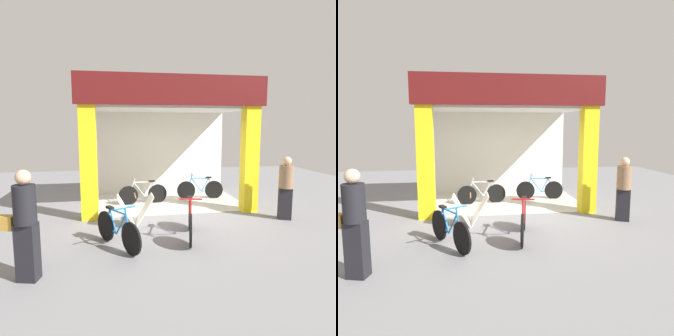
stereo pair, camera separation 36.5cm
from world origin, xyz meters
The scene contains 9 objects.
ground_plane centered at (0.00, 0.00, 0.00)m, with size 17.24×17.24×0.00m, color gray.
shop_facade centered at (0.00, 1.40, 1.90)m, with size 4.82×3.14×3.58m.
bicycle_inside_0 centered at (-0.66, 1.24, 0.32)m, with size 1.46×0.40×0.81m.
bicycle_inside_1 centered at (1.20, 1.57, 0.33)m, with size 1.48×0.41×0.82m.
bicycle_parked_0 centered at (0.05, -1.68, 0.37)m, with size 0.50×1.64×0.92m.
bicycle_parked_1 centered at (-1.46, -1.96, 0.34)m, with size 0.81×1.37×0.86m.
sandwich_board_sign centered at (-1.03, -0.70, 0.37)m, with size 0.85×0.55×0.74m.
pedestrian_0 centered at (-2.83, -3.01, 0.88)m, with size 0.64×0.40×1.70m.
pedestrian_1 centered at (2.71, -0.84, 0.81)m, with size 0.44×0.44×1.58m.
Camera 1 is at (-1.49, -7.75, 2.34)m, focal length 32.98 mm.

